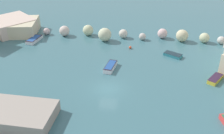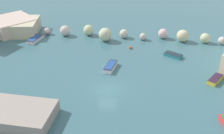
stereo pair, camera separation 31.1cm
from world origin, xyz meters
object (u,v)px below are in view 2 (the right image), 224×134
(moored_boat_1, at_px, (173,55))
(moored_boat_2, at_px, (215,79))
(channel_buoy, at_px, (131,47))
(moored_boat_4, at_px, (35,39))
(stone_dock, at_px, (13,114))
(moored_boat_0, at_px, (110,67))

(moored_boat_1, relative_size, moored_boat_2, 1.00)
(channel_buoy, height_order, moored_boat_4, moored_boat_4)
(channel_buoy, distance_m, moored_boat_1, 7.66)
(moored_boat_1, relative_size, moored_boat_4, 0.80)
(stone_dock, height_order, moored_boat_2, stone_dock)
(moored_boat_1, height_order, moored_boat_4, moored_boat_4)
(channel_buoy, distance_m, moored_boat_0, 8.14)
(channel_buoy, distance_m, moored_boat_2, 15.90)
(moored_boat_2, bearing_deg, moored_boat_1, -109.65)
(moored_boat_0, relative_size, moored_boat_1, 1.16)
(moored_boat_2, bearing_deg, moored_boat_4, -75.30)
(moored_boat_2, xyz_separation_m, moored_boat_4, (-31.13, 10.56, 0.03))
(moored_boat_2, relative_size, moored_boat_4, 0.81)
(moored_boat_0, xyz_separation_m, moored_boat_4, (-15.73, 8.87, -0.03))
(moored_boat_2, bearing_deg, moored_boat_0, -62.84)
(moored_boat_0, bearing_deg, moored_boat_1, 129.02)
(moored_boat_1, bearing_deg, stone_dock, -105.54)
(stone_dock, distance_m, moored_boat_1, 27.16)
(channel_buoy, relative_size, moored_boat_2, 0.15)
(moored_boat_1, bearing_deg, moored_boat_2, -22.69)
(moored_boat_0, xyz_separation_m, moored_boat_1, (9.95, 5.57, -0.11))
(moored_boat_4, bearing_deg, stone_dock, -154.49)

